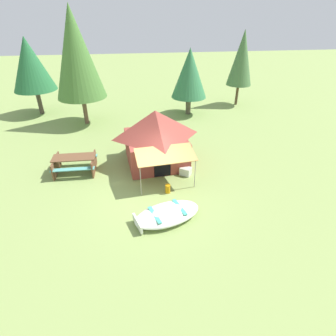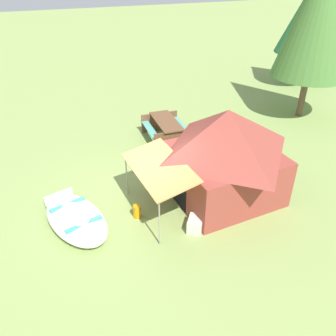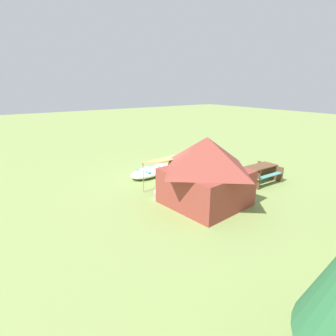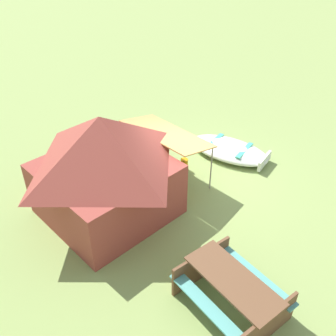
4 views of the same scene
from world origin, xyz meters
name	(u,v)px [view 3 (image 3 of 4)]	position (x,y,z in m)	size (l,w,h in m)	color
ground_plane	(174,183)	(0.00, 0.00, 0.00)	(80.00, 80.00, 0.00)	#859C53
beached_rowboat	(150,171)	(0.34, -1.66, 0.20)	(2.77, 2.00, 0.39)	silver
canvas_cabin_tent	(206,170)	(0.37, 2.57, 1.38)	(3.25, 4.38, 2.66)	#953C33
picnic_table	(259,172)	(-3.46, 2.19, 0.50)	(1.94, 1.49, 0.78)	brown
cooler_box	(160,195)	(1.59, 1.22, 0.18)	(0.48, 0.37, 0.36)	silver
fuel_can	(163,181)	(0.59, -0.07, 0.19)	(0.21, 0.21, 0.37)	orange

